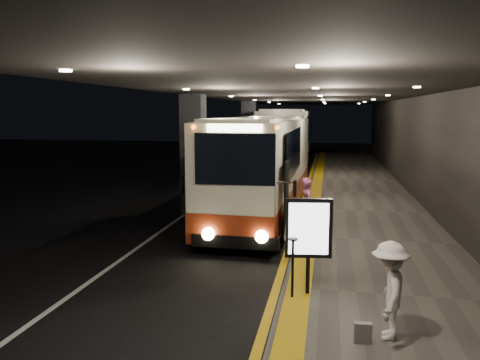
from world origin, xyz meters
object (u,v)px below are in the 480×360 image
(info_sign, at_px, (309,230))
(stanchion_post, at_px, (293,269))
(coach_main, at_px, (265,170))
(passenger_boarding, at_px, (307,207))
(passenger_waiting_white, at_px, (389,290))
(bag_polka, at_px, (363,333))
(coach_second, at_px, (287,143))

(info_sign, bearing_deg, stanchion_post, -146.55)
(coach_main, xyz_separation_m, passenger_boarding, (1.69, -3.16, -0.66))
(info_sign, bearing_deg, passenger_waiting_white, -57.46)
(coach_main, relative_size, info_sign, 5.78)
(passenger_waiting_white, bearing_deg, info_sign, -133.27)
(coach_main, bearing_deg, passenger_boarding, -60.24)
(bag_polka, xyz_separation_m, stanchion_post, (-1.24, 1.62, 0.43))
(passenger_boarding, height_order, passenger_waiting_white, passenger_boarding)
(coach_second, distance_m, info_sign, 20.26)
(info_sign, bearing_deg, passenger_boarding, 85.30)
(coach_second, relative_size, passenger_boarding, 7.02)
(coach_second, height_order, stanchion_post, coach_second)
(passenger_waiting_white, distance_m, stanchion_post, 2.14)
(passenger_boarding, xyz_separation_m, info_sign, (0.23, -4.53, 0.46))
(coach_main, relative_size, stanchion_post, 9.51)
(coach_second, relative_size, passenger_waiting_white, 7.59)
(passenger_waiting_white, height_order, info_sign, info_sign)
(passenger_waiting_white, relative_size, stanchion_post, 1.35)
(coach_second, height_order, info_sign, coach_second)
(passenger_boarding, distance_m, info_sign, 4.56)
(coach_second, bearing_deg, passenger_boarding, -83.81)
(stanchion_post, bearing_deg, passenger_boarding, 89.40)
(passenger_waiting_white, distance_m, info_sign, 2.17)
(passenger_boarding, xyz_separation_m, bag_polka, (1.19, -6.39, -0.70))
(coach_second, bearing_deg, passenger_waiting_white, -81.71)
(coach_second, relative_size, stanchion_post, 10.22)
(passenger_waiting_white, bearing_deg, passenger_boarding, -158.92)
(passenger_boarding, bearing_deg, info_sign, 167.74)
(bag_polka, relative_size, info_sign, 0.17)
(coach_main, xyz_separation_m, stanchion_post, (1.64, -7.93, -0.93))
(bag_polka, bearing_deg, coach_main, 106.78)
(passenger_boarding, xyz_separation_m, passenger_waiting_white, (1.59, -6.13, -0.06))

